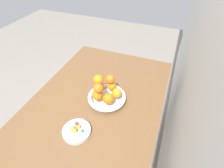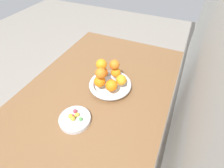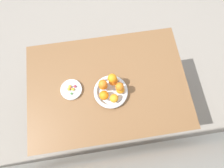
{
  "view_description": "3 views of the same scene",
  "coord_description": "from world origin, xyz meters",
  "px_view_note": "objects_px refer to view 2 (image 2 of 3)",
  "views": [
    {
      "loc": [
        0.65,
        0.34,
        1.51
      ],
      "look_at": [
        -0.02,
        0.09,
        0.87
      ],
      "focal_mm": 28.0,
      "sensor_mm": 36.0,
      "label": 1
    },
    {
      "loc": [
        0.61,
        0.34,
        1.41
      ],
      "look_at": [
        0.02,
        0.08,
        0.81
      ],
      "focal_mm": 28.0,
      "sensor_mm": 36.0,
      "label": 2
    },
    {
      "loc": [
        0.02,
        0.34,
        1.89
      ],
      "look_at": [
        -0.03,
        0.02,
        0.82
      ],
      "focal_mm": 28.0,
      "sensor_mm": 36.0,
      "label": 3
    }
  ],
  "objects_px": {
    "orange_2": "(121,80)",
    "candy_ball_5": "(73,116)",
    "candy_ball_4": "(75,111)",
    "orange_7": "(114,65)",
    "orange_0": "(100,81)",
    "candy_ball_3": "(71,117)",
    "orange_3": "(116,72)",
    "orange_5": "(101,73)",
    "orange_1": "(111,86)",
    "candy_ball_2": "(73,119)",
    "fruit_bowl": "(110,85)",
    "candy_ball_0": "(71,116)",
    "candy_ball_6": "(77,115)",
    "dining_table": "(100,98)",
    "candy_ball_7": "(81,119)",
    "candy_ball_1": "(76,116)",
    "candy_dish": "(76,120)",
    "orange_4": "(103,73)",
    "orange_6": "(101,64)"
  },
  "relations": [
    {
      "from": "orange_0",
      "to": "orange_3",
      "type": "relative_size",
      "value": 1.11
    },
    {
      "from": "candy_ball_1",
      "to": "candy_ball_2",
      "type": "bearing_deg",
      "value": -10.57
    },
    {
      "from": "candy_ball_3",
      "to": "candy_ball_4",
      "type": "relative_size",
      "value": 0.95
    },
    {
      "from": "orange_0",
      "to": "candy_ball_3",
      "type": "height_order",
      "value": "orange_0"
    },
    {
      "from": "orange_3",
      "to": "orange_5",
      "type": "relative_size",
      "value": 0.98
    },
    {
      "from": "orange_7",
      "to": "candy_ball_7",
      "type": "height_order",
      "value": "orange_7"
    },
    {
      "from": "dining_table",
      "to": "candy_ball_3",
      "type": "relative_size",
      "value": 62.69
    },
    {
      "from": "candy_ball_4",
      "to": "candy_dish",
      "type": "bearing_deg",
      "value": 30.69
    },
    {
      "from": "fruit_bowl",
      "to": "orange_0",
      "type": "height_order",
      "value": "orange_0"
    },
    {
      "from": "candy_ball_7",
      "to": "orange_3",
      "type": "bearing_deg",
      "value": 174.41
    },
    {
      "from": "orange_7",
      "to": "candy_ball_0",
      "type": "relative_size",
      "value": 2.42
    },
    {
      "from": "candy_ball_3",
      "to": "candy_ball_6",
      "type": "relative_size",
      "value": 0.92
    },
    {
      "from": "dining_table",
      "to": "candy_ball_1",
      "type": "distance_m",
      "value": 0.26
    },
    {
      "from": "orange_7",
      "to": "candy_ball_3",
      "type": "distance_m",
      "value": 0.34
    },
    {
      "from": "dining_table",
      "to": "orange_5",
      "type": "height_order",
      "value": "orange_5"
    },
    {
      "from": "orange_1",
      "to": "candy_ball_6",
      "type": "height_order",
      "value": "orange_1"
    },
    {
      "from": "dining_table",
      "to": "candy_ball_1",
      "type": "relative_size",
      "value": 77.39
    },
    {
      "from": "orange_0",
      "to": "orange_1",
      "type": "distance_m",
      "value": 0.07
    },
    {
      "from": "orange_6",
      "to": "orange_7",
      "type": "bearing_deg",
      "value": 121.02
    },
    {
      "from": "candy_ball_3",
      "to": "candy_ball_2",
      "type": "bearing_deg",
      "value": 63.23
    },
    {
      "from": "orange_4",
      "to": "orange_5",
      "type": "relative_size",
      "value": 1.12
    },
    {
      "from": "candy_ball_1",
      "to": "candy_ball_4",
      "type": "relative_size",
      "value": 0.77
    },
    {
      "from": "candy_dish",
      "to": "candy_ball_2",
      "type": "xyz_separation_m",
      "value": [
        0.01,
        -0.0,
        0.02
      ]
    },
    {
      "from": "candy_ball_6",
      "to": "candy_ball_2",
      "type": "bearing_deg",
      "value": -13.39
    },
    {
      "from": "orange_5",
      "to": "orange_2",
      "type": "bearing_deg",
      "value": 123.3
    },
    {
      "from": "candy_ball_7",
      "to": "candy_ball_3",
      "type": "bearing_deg",
      "value": -81.33
    },
    {
      "from": "orange_0",
      "to": "orange_4",
      "type": "xyz_separation_m",
      "value": [
        -0.07,
        -0.02,
        0.0
      ]
    },
    {
      "from": "candy_ball_5",
      "to": "candy_ball_6",
      "type": "distance_m",
      "value": 0.02
    },
    {
      "from": "orange_5",
      "to": "candy_ball_7",
      "type": "relative_size",
      "value": 3.4
    },
    {
      "from": "orange_1",
      "to": "candy_ball_6",
      "type": "bearing_deg",
      "value": -21.89
    },
    {
      "from": "candy_ball_0",
      "to": "orange_1",
      "type": "bearing_deg",
      "value": 154.75
    },
    {
      "from": "orange_2",
      "to": "orange_7",
      "type": "bearing_deg",
      "value": -126.92
    },
    {
      "from": "orange_0",
      "to": "fruit_bowl",
      "type": "bearing_deg",
      "value": 138.5
    },
    {
      "from": "dining_table",
      "to": "candy_ball_4",
      "type": "bearing_deg",
      "value": -3.76
    },
    {
      "from": "orange_0",
      "to": "orange_1",
      "type": "relative_size",
      "value": 0.98
    },
    {
      "from": "dining_table",
      "to": "orange_2",
      "type": "height_order",
      "value": "orange_2"
    },
    {
      "from": "candy_ball_4",
      "to": "candy_ball_2",
      "type": "bearing_deg",
      "value": 18.93
    },
    {
      "from": "fruit_bowl",
      "to": "candy_ball_1",
      "type": "xyz_separation_m",
      "value": [
        0.25,
        -0.05,
        0.01
      ]
    },
    {
      "from": "orange_3",
      "to": "candy_ball_0",
      "type": "distance_m",
      "value": 0.34
    },
    {
      "from": "candy_ball_0",
      "to": "candy_ball_2",
      "type": "distance_m",
      "value": 0.02
    },
    {
      "from": "candy_ball_4",
      "to": "orange_7",
      "type": "bearing_deg",
      "value": 165.97
    },
    {
      "from": "fruit_bowl",
      "to": "candy_ball_0",
      "type": "distance_m",
      "value": 0.28
    },
    {
      "from": "orange_5",
      "to": "candy_ball_6",
      "type": "bearing_deg",
      "value": -5.91
    },
    {
      "from": "candy_ball_0",
      "to": "candy_ball_7",
      "type": "xyz_separation_m",
      "value": [
        -0.01,
        0.05,
        -0.0
      ]
    },
    {
      "from": "candy_ball_1",
      "to": "candy_ball_6",
      "type": "xyz_separation_m",
      "value": [
        -0.01,
        0.0,
        0.0
      ]
    },
    {
      "from": "orange_5",
      "to": "candy_ball_2",
      "type": "distance_m",
      "value": 0.25
    },
    {
      "from": "orange_1",
      "to": "candy_ball_2",
      "type": "xyz_separation_m",
      "value": [
        0.23,
        -0.09,
        -0.04
      ]
    },
    {
      "from": "orange_1",
      "to": "candy_ball_7",
      "type": "relative_size",
      "value": 3.79
    },
    {
      "from": "orange_2",
      "to": "candy_ball_5",
      "type": "distance_m",
      "value": 0.3
    },
    {
      "from": "fruit_bowl",
      "to": "orange_4",
      "type": "distance_m",
      "value": 0.08
    }
  ]
}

